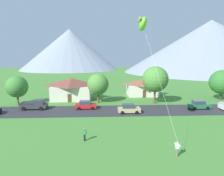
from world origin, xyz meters
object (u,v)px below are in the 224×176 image
object	(u,v)px
tree_left_of_center	(222,82)
parked_car_red_west_end	(86,105)
house_leftmost	(72,88)
tree_right_of_center	(155,79)
tree_center	(98,84)
pickup_truck_charcoal_west_side	(35,104)
tree_near_left	(17,87)
parked_car_tan_east_end	(129,109)
kite_flyer_with_kite	(143,26)
watcher_person	(85,134)
house_left_center	(142,87)
parked_car_green_mid_east	(199,105)

from	to	relation	value
tree_left_of_center	parked_car_red_west_end	distance (m)	33.89
house_leftmost	tree_right_of_center	world-z (taller)	tree_right_of_center
tree_center	pickup_truck_charcoal_west_side	size ratio (longest dim) A/B	1.32
tree_near_left	tree_right_of_center	size ratio (longest dim) A/B	0.76
tree_right_of_center	parked_car_tan_east_end	bearing A→B (deg)	-132.54
tree_near_left	kite_flyer_with_kite	size ratio (longest dim) A/B	0.42
parked_car_red_west_end	pickup_truck_charcoal_west_side	bearing A→B (deg)	179.27
parked_car_red_west_end	watcher_person	distance (m)	15.35
house_left_center	parked_car_green_mid_east	bearing A→B (deg)	-60.11
house_leftmost	pickup_truck_charcoal_west_side	world-z (taller)	house_leftmost
tree_near_left	watcher_person	world-z (taller)	tree_near_left
house_leftmost	pickup_truck_charcoal_west_side	xyz separation A→B (m)	(-6.00, -9.70, -1.73)
watcher_person	tree_right_of_center	bearing A→B (deg)	53.91
house_leftmost	tree_left_of_center	world-z (taller)	tree_left_of_center
watcher_person	pickup_truck_charcoal_west_side	bearing A→B (deg)	126.78
watcher_person	parked_car_green_mid_east	bearing A→B (deg)	32.85
house_left_center	parked_car_green_mid_east	distance (m)	17.54
house_left_center	parked_car_green_mid_east	size ratio (longest dim) A/B	2.03
tree_left_of_center	watcher_person	bearing A→B (deg)	-144.70
house_leftmost	house_left_center	distance (m)	19.33
pickup_truck_charcoal_west_side	kite_flyer_with_kite	distance (m)	27.19
parked_car_tan_east_end	kite_flyer_with_kite	size ratio (longest dim) A/B	0.27
tree_near_left	parked_car_red_west_end	xyz separation A→B (m)	(15.49, -4.41, -3.21)
tree_near_left	parked_car_green_mid_east	world-z (taller)	tree_near_left
tree_left_of_center	parked_car_tan_east_end	size ratio (longest dim) A/B	1.77
house_left_center	kite_flyer_with_kite	distance (m)	31.31
tree_right_of_center	parked_car_red_west_end	bearing A→B (deg)	-164.72
parked_car_red_west_end	kite_flyer_with_kite	size ratio (longest dim) A/B	0.27
tree_near_left	tree_right_of_center	bearing A→B (deg)	-0.38
parked_car_red_west_end	watcher_person	xyz separation A→B (m)	(1.18, -15.30, 0.01)
parked_car_red_west_end	tree_left_of_center	bearing A→B (deg)	12.29
tree_left_of_center	parked_car_tan_east_end	xyz separation A→B (m)	(-24.51, -10.58, -3.62)
pickup_truck_charcoal_west_side	tree_center	bearing A→B (deg)	22.84
tree_center	tree_left_of_center	bearing A→B (deg)	3.12
kite_flyer_with_kite	tree_right_of_center	bearing A→B (deg)	69.66
tree_right_of_center	tree_near_left	bearing A→B (deg)	179.62
tree_center	kite_flyer_with_kite	xyz separation A→B (m)	(6.13, -19.82, 9.86)
house_left_center	house_leftmost	bearing A→B (deg)	-167.36
tree_left_of_center	parked_car_green_mid_east	xyz separation A→B (m)	(-9.72, -8.26, -3.62)
tree_center	tree_right_of_center	size ratio (longest dim) A/B	0.80
house_leftmost	kite_flyer_with_kite	xyz separation A→B (m)	(12.90, -24.14, 11.45)
tree_right_of_center	parked_car_green_mid_east	world-z (taller)	tree_right_of_center
tree_near_left	tree_right_of_center	distance (m)	30.94
parked_car_green_mid_east	kite_flyer_with_kite	world-z (taller)	kite_flyer_with_kite
tree_near_left	kite_flyer_with_kite	world-z (taller)	kite_flyer_with_kite
parked_car_tan_east_end	tree_right_of_center	bearing A→B (deg)	47.46
tree_near_left	parked_car_red_west_end	distance (m)	16.43
house_left_center	parked_car_red_west_end	distance (m)	20.25
tree_right_of_center	kite_flyer_with_kite	world-z (taller)	kite_flyer_with_kite
tree_left_of_center	parked_car_tan_east_end	world-z (taller)	tree_left_of_center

